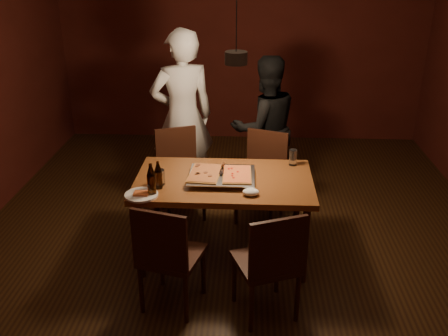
{
  "coord_description": "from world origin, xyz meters",
  "views": [
    {
      "loc": [
        0.11,
        -3.93,
        2.53
      ],
      "look_at": [
        -0.09,
        -0.11,
        0.85
      ],
      "focal_mm": 40.0,
      "sensor_mm": 36.0,
      "label": 1
    }
  ],
  "objects_px": {
    "diner_white": "(183,117)",
    "dining_table": "(224,187)",
    "diner_dark": "(265,128)",
    "chair_far_right": "(263,168)",
    "plate_slice": "(141,195)",
    "pendant_lamp": "(236,57)",
    "beer_bottle_a": "(151,180)",
    "chair_far_left": "(179,164)",
    "pizza_tray": "(222,177)",
    "chair_near_left": "(167,249)",
    "chair_near_right": "(271,257)",
    "beer_bottle_b": "(158,175)"
  },
  "relations": [
    {
      "from": "diner_white",
      "to": "dining_table",
      "type": "bearing_deg",
      "value": 91.71
    },
    {
      "from": "dining_table",
      "to": "diner_dark",
      "type": "distance_m",
      "value": 1.31
    },
    {
      "from": "chair_far_right",
      "to": "plate_slice",
      "type": "bearing_deg",
      "value": 68.07
    },
    {
      "from": "chair_far_right",
      "to": "pendant_lamp",
      "type": "xyz_separation_m",
      "value": [
        -0.26,
        -0.62,
        1.22
      ]
    },
    {
      "from": "chair_far_right",
      "to": "diner_dark",
      "type": "bearing_deg",
      "value": -71.69
    },
    {
      "from": "beer_bottle_a",
      "to": "chair_far_left",
      "type": "bearing_deg",
      "value": 87.25
    },
    {
      "from": "dining_table",
      "to": "chair_far_right",
      "type": "relative_size",
      "value": 2.77
    },
    {
      "from": "pizza_tray",
      "to": "chair_far_right",
      "type": "bearing_deg",
      "value": 65.75
    },
    {
      "from": "chair_far_right",
      "to": "diner_dark",
      "type": "relative_size",
      "value": 0.35
    },
    {
      "from": "chair_near_left",
      "to": "pendant_lamp",
      "type": "height_order",
      "value": "pendant_lamp"
    },
    {
      "from": "chair_far_left",
      "to": "pendant_lamp",
      "type": "relative_size",
      "value": 0.5
    },
    {
      "from": "beer_bottle_a",
      "to": "plate_slice",
      "type": "bearing_deg",
      "value": -168.05
    },
    {
      "from": "chair_far_right",
      "to": "beer_bottle_a",
      "type": "distance_m",
      "value": 1.44
    },
    {
      "from": "chair_near_right",
      "to": "plate_slice",
      "type": "xyz_separation_m",
      "value": [
        -1.01,
        0.48,
        0.22
      ]
    },
    {
      "from": "chair_far_left",
      "to": "chair_near_right",
      "type": "xyz_separation_m",
      "value": [
        0.88,
        -1.61,
        0.0
      ]
    },
    {
      "from": "beer_bottle_a",
      "to": "diner_dark",
      "type": "xyz_separation_m",
      "value": [
        0.93,
        1.59,
        -0.11
      ]
    },
    {
      "from": "chair_far_right",
      "to": "pizza_tray",
      "type": "xyz_separation_m",
      "value": [
        -0.37,
        -0.75,
        0.24
      ]
    },
    {
      "from": "pizza_tray",
      "to": "diner_white",
      "type": "height_order",
      "value": "diner_white"
    },
    {
      "from": "chair_near_right",
      "to": "diner_white",
      "type": "bearing_deg",
      "value": 92.29
    },
    {
      "from": "dining_table",
      "to": "chair_near_left",
      "type": "xyz_separation_m",
      "value": [
        -0.38,
        -0.78,
        -0.14
      ]
    },
    {
      "from": "chair_far_right",
      "to": "pizza_tray",
      "type": "height_order",
      "value": "chair_far_right"
    },
    {
      "from": "chair_near_right",
      "to": "beer_bottle_b",
      "type": "xyz_separation_m",
      "value": [
        -0.9,
        0.63,
        0.33
      ]
    },
    {
      "from": "chair_near_left",
      "to": "plate_slice",
      "type": "bearing_deg",
      "value": 136.58
    },
    {
      "from": "dining_table",
      "to": "chair_near_right",
      "type": "relative_size",
      "value": 2.76
    },
    {
      "from": "beer_bottle_b",
      "to": "diner_white",
      "type": "relative_size",
      "value": 0.13
    },
    {
      "from": "chair_far_left",
      "to": "diner_dark",
      "type": "relative_size",
      "value": 0.35
    },
    {
      "from": "plate_slice",
      "to": "pendant_lamp",
      "type": "height_order",
      "value": "pendant_lamp"
    },
    {
      "from": "pendant_lamp",
      "to": "beer_bottle_b",
      "type": "bearing_deg",
      "value": -152.86
    },
    {
      "from": "chair_near_right",
      "to": "pendant_lamp",
      "type": "relative_size",
      "value": 0.49
    },
    {
      "from": "plate_slice",
      "to": "diner_white",
      "type": "xyz_separation_m",
      "value": [
        0.14,
        1.51,
        0.16
      ]
    },
    {
      "from": "chair_near_right",
      "to": "pizza_tray",
      "type": "xyz_separation_m",
      "value": [
        -0.39,
        0.81,
        0.24
      ]
    },
    {
      "from": "dining_table",
      "to": "pendant_lamp",
      "type": "height_order",
      "value": "pendant_lamp"
    },
    {
      "from": "pizza_tray",
      "to": "plate_slice",
      "type": "xyz_separation_m",
      "value": [
        -0.62,
        -0.33,
        -0.01
      ]
    },
    {
      "from": "dining_table",
      "to": "beer_bottle_b",
      "type": "distance_m",
      "value": 0.59
    },
    {
      "from": "chair_far_right",
      "to": "chair_near_left",
      "type": "distance_m",
      "value": 1.68
    },
    {
      "from": "plate_slice",
      "to": "diner_dark",
      "type": "bearing_deg",
      "value": 57.83
    },
    {
      "from": "plate_slice",
      "to": "chair_far_left",
      "type": "bearing_deg",
      "value": 83.09
    },
    {
      "from": "diner_white",
      "to": "chair_far_left",
      "type": "bearing_deg",
      "value": 68.38
    },
    {
      "from": "diner_white",
      "to": "pendant_lamp",
      "type": "xyz_separation_m",
      "value": [
        0.59,
        -1.05,
        0.84
      ]
    },
    {
      "from": "chair_near_left",
      "to": "diner_dark",
      "type": "xyz_separation_m",
      "value": [
        0.75,
        2.03,
        0.24
      ]
    },
    {
      "from": "chair_near_right",
      "to": "diner_white",
      "type": "height_order",
      "value": "diner_white"
    },
    {
      "from": "chair_far_right",
      "to": "chair_near_left",
      "type": "bearing_deg",
      "value": 84.67
    },
    {
      "from": "chair_near_left",
      "to": "chair_near_right",
      "type": "xyz_separation_m",
      "value": [
        0.75,
        -0.05,
        0.0
      ]
    },
    {
      "from": "pizza_tray",
      "to": "pendant_lamp",
      "type": "relative_size",
      "value": 0.5
    },
    {
      "from": "plate_slice",
      "to": "dining_table",
      "type": "bearing_deg",
      "value": 28.91
    },
    {
      "from": "diner_white",
      "to": "diner_dark",
      "type": "bearing_deg",
      "value": 164.72
    },
    {
      "from": "beer_bottle_b",
      "to": "diner_white",
      "type": "bearing_deg",
      "value": 89.06
    },
    {
      "from": "dining_table",
      "to": "chair_near_right",
      "type": "xyz_separation_m",
      "value": [
        0.38,
        -0.83,
        -0.14
      ]
    },
    {
      "from": "plate_slice",
      "to": "chair_near_right",
      "type": "bearing_deg",
      "value": -25.46
    },
    {
      "from": "pizza_tray",
      "to": "diner_white",
      "type": "relative_size",
      "value": 0.3
    }
  ]
}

